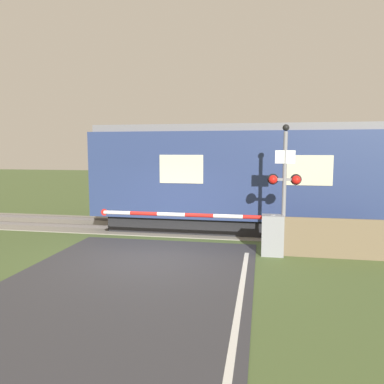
{
  "coord_description": "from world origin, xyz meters",
  "views": [
    {
      "loc": [
        2.9,
        -9.46,
        2.94
      ],
      "look_at": [
        0.83,
        1.56,
        1.66
      ],
      "focal_mm": 35.0,
      "sensor_mm": 36.0,
      "label": 1
    }
  ],
  "objects": [
    {
      "name": "roadside_fence",
      "position": [
        5.12,
        0.97,
        0.55
      ],
      "size": [
        3.55,
        0.06,
        1.1
      ],
      "color": "#726047",
      "rests_on": "ground_plane"
    },
    {
      "name": "track_bed",
      "position": [
        0.0,
        4.08,
        0.02
      ],
      "size": [
        36.0,
        3.2,
        0.13
      ],
      "color": "gray",
      "rests_on": "ground_plane"
    },
    {
      "name": "signal_post",
      "position": [
        3.51,
        1.03,
        2.06
      ],
      "size": [
        0.92,
        0.26,
        3.62
      ],
      "color": "gray",
      "rests_on": "ground_plane"
    },
    {
      "name": "train",
      "position": [
        4.32,
        4.08,
        1.94
      ],
      "size": [
        14.77,
        2.8,
        3.78
      ],
      "color": "black",
      "rests_on": "ground_plane"
    },
    {
      "name": "crossing_barrier",
      "position": [
        2.81,
        0.96,
        0.66
      ],
      "size": [
        5.37,
        0.44,
        1.16
      ],
      "color": "gray",
      "rests_on": "ground_plane"
    },
    {
      "name": "ground_plane",
      "position": [
        0.0,
        0.0,
        0.0
      ],
      "size": [
        80.0,
        80.0,
        0.0
      ],
      "primitive_type": "plane",
      "color": "#4C6033"
    }
  ]
}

